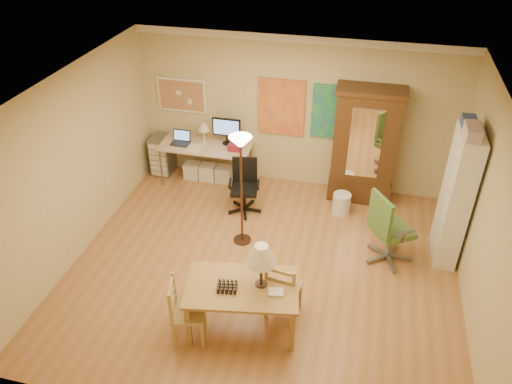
% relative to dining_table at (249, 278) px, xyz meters
% --- Properties ---
extents(floor, '(5.50, 5.50, 0.00)m').
position_rel_dining_table_xyz_m(floor, '(-0.07, 1.07, -0.81)').
color(floor, '#9D6837').
rests_on(floor, ground).
extents(crown_molding, '(5.50, 0.08, 0.12)m').
position_rel_dining_table_xyz_m(crown_molding, '(-0.07, 3.53, 1.83)').
color(crown_molding, white).
rests_on(crown_molding, floor).
extents(corkboard, '(0.90, 0.04, 0.62)m').
position_rel_dining_table_xyz_m(corkboard, '(-2.12, 3.54, 0.69)').
color(corkboard, tan).
rests_on(corkboard, floor).
extents(art_panel_left, '(0.80, 0.04, 1.00)m').
position_rel_dining_table_xyz_m(art_panel_left, '(-0.32, 3.54, 0.64)').
color(art_panel_left, gold).
rests_on(art_panel_left, floor).
extents(art_panel_right, '(0.75, 0.04, 0.95)m').
position_rel_dining_table_xyz_m(art_panel_right, '(0.58, 3.54, 0.64)').
color(art_panel_right, '#246591').
rests_on(art_panel_right, floor).
extents(dining_table, '(1.47, 1.03, 1.28)m').
position_rel_dining_table_xyz_m(dining_table, '(0.00, 0.00, 0.00)').
color(dining_table, olive).
rests_on(dining_table, floor).
extents(ladder_chair_back, '(0.46, 0.44, 0.88)m').
position_rel_dining_table_xyz_m(ladder_chair_back, '(0.37, 0.29, -0.40)').
color(ladder_chair_back, '#A3864A').
rests_on(ladder_chair_back, floor).
extents(ladder_chair_left, '(0.49, 0.50, 0.89)m').
position_rel_dining_table_xyz_m(ladder_chair_left, '(-0.70, -0.35, -0.39)').
color(ladder_chair_left, '#A3864A').
rests_on(ladder_chair_left, floor).
extents(torchiere_lamp, '(0.33, 0.33, 1.81)m').
position_rel_dining_table_xyz_m(torchiere_lamp, '(-0.52, 1.63, 0.64)').
color(torchiere_lamp, '#47291C').
rests_on(torchiere_lamp, floor).
extents(computer_desk, '(1.62, 0.71, 1.23)m').
position_rel_dining_table_xyz_m(computer_desk, '(-1.57, 3.23, -0.36)').
color(computer_desk, '#C6AB91').
rests_on(computer_desk, floor).
extents(office_chair_black, '(0.57, 0.57, 0.93)m').
position_rel_dining_table_xyz_m(office_chair_black, '(-0.70, 2.44, -0.56)').
color(office_chair_black, black).
rests_on(office_chair_black, floor).
extents(office_chair_green, '(0.73, 0.72, 1.15)m').
position_rel_dining_table_xyz_m(office_chair_green, '(1.65, 1.70, -0.50)').
color(office_chair_green, slate).
rests_on(office_chair_green, floor).
extents(drawer_cart, '(0.37, 0.44, 0.73)m').
position_rel_dining_table_xyz_m(drawer_cart, '(-2.51, 3.30, -0.44)').
color(drawer_cart, slate).
rests_on(drawer_cart, floor).
extents(armoire, '(1.10, 0.52, 2.02)m').
position_rel_dining_table_xyz_m(armoire, '(1.15, 3.31, 0.07)').
color(armoire, '#3C2710').
rests_on(armoire, floor).
extents(bookshelf, '(0.30, 0.81, 2.03)m').
position_rel_dining_table_xyz_m(bookshelf, '(2.48, 2.05, 0.20)').
color(bookshelf, white).
rests_on(bookshelf, floor).
extents(wastebin, '(0.30, 0.30, 0.37)m').
position_rel_dining_table_xyz_m(wastebin, '(0.90, 2.73, -0.62)').
color(wastebin, silver).
rests_on(wastebin, floor).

